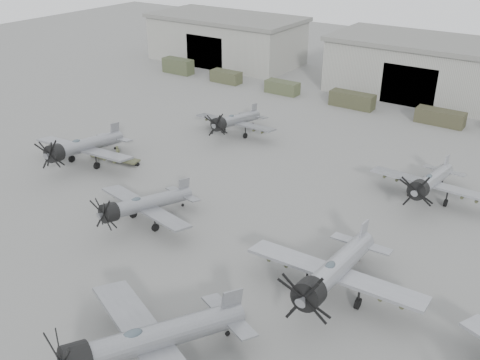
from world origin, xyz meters
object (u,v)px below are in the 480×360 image
(aircraft_mid_0, at_px, (81,147))
(ground_crew, at_px, (118,153))
(aircraft_mid_2, at_px, (333,272))
(aircraft_far_1, at_px, (430,182))
(tug_trailer, at_px, (108,156))
(aircraft_mid_1, at_px, (141,205))
(aircraft_far_0, at_px, (234,121))
(aircraft_near_1, at_px, (145,341))

(aircraft_mid_0, bearing_deg, ground_crew, 50.99)
(aircraft_mid_0, relative_size, aircraft_mid_2, 0.94)
(aircraft_far_1, bearing_deg, aircraft_mid_2, -92.32)
(aircraft_mid_2, relative_size, ground_crew, 7.60)
(aircraft_mid_2, height_order, aircraft_far_1, aircraft_mid_2)
(tug_trailer, height_order, ground_crew, ground_crew)
(aircraft_mid_1, xyz_separation_m, aircraft_far_0, (-5.80, 22.86, -0.00))
(aircraft_mid_2, xyz_separation_m, aircraft_far_1, (1.26, 19.22, -0.32))
(aircraft_mid_0, distance_m, aircraft_mid_2, 34.12)
(aircraft_mid_1, distance_m, aircraft_mid_2, 19.00)
(aircraft_near_1, height_order, aircraft_mid_1, aircraft_near_1)
(aircraft_mid_1, relative_size, aircraft_mid_2, 0.83)
(aircraft_mid_0, xyz_separation_m, aircraft_mid_2, (33.66, -5.58, 0.18))
(aircraft_mid_2, height_order, aircraft_far_0, aircraft_mid_2)
(aircraft_far_0, bearing_deg, ground_crew, -117.17)
(aircraft_far_1, height_order, ground_crew, aircraft_far_1)
(aircraft_mid_2, bearing_deg, aircraft_near_1, -117.85)
(aircraft_mid_2, bearing_deg, tug_trailer, 163.62)
(aircraft_mid_0, xyz_separation_m, ground_crew, (2.21, 3.31, -1.41))
(tug_trailer, relative_size, ground_crew, 3.59)
(aircraft_mid_2, relative_size, aircraft_far_1, 1.15)
(aircraft_mid_0, bearing_deg, aircraft_near_1, -39.39)
(aircraft_mid_0, relative_size, aircraft_far_1, 1.07)
(tug_trailer, bearing_deg, aircraft_mid_1, -40.81)
(aircraft_mid_0, xyz_separation_m, aircraft_mid_1, (14.66, -5.62, -0.27))
(aircraft_far_0, relative_size, aircraft_far_1, 0.94)
(aircraft_mid_2, distance_m, aircraft_far_1, 19.26)
(aircraft_mid_1, bearing_deg, tug_trailer, 158.18)
(aircraft_near_1, bearing_deg, aircraft_mid_0, 167.90)
(aircraft_mid_1, xyz_separation_m, aircraft_mid_2, (18.99, 0.05, 0.45))
(aircraft_mid_1, xyz_separation_m, tug_trailer, (-13.56, 8.42, -1.56))
(aircraft_mid_1, distance_m, aircraft_far_1, 27.95)
(aircraft_near_1, distance_m, tug_trailer, 33.90)
(aircraft_mid_0, relative_size, tug_trailer, 1.98)
(aircraft_far_0, bearing_deg, aircraft_near_1, -64.27)
(aircraft_near_1, xyz_separation_m, aircraft_far_1, (7.54, 32.18, -0.37))
(aircraft_far_0, xyz_separation_m, ground_crew, (-6.65, -13.92, -1.14))
(aircraft_mid_0, bearing_deg, tug_trailer, 63.21)
(aircraft_mid_0, xyz_separation_m, aircraft_far_0, (8.87, 17.24, -0.27))
(aircraft_far_0, xyz_separation_m, aircraft_far_1, (26.05, -3.59, 0.13))
(aircraft_mid_1, distance_m, ground_crew, 15.37)
(aircraft_far_0, bearing_deg, aircraft_mid_2, -44.24)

